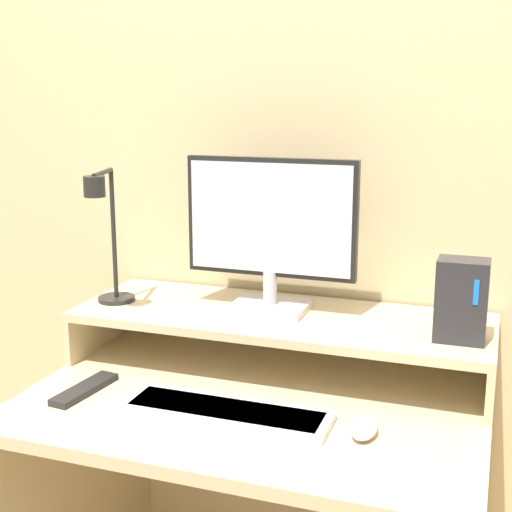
% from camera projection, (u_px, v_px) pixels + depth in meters
% --- Properties ---
extents(wall_back, '(6.00, 0.05, 2.50)m').
position_uv_depth(wall_back, '(306.00, 169.00, 1.93)').
color(wall_back, beige).
rests_on(wall_back, ground_plane).
extents(desk, '(1.05, 0.74, 0.76)m').
position_uv_depth(desk, '(256.00, 486.00, 1.72)').
color(desk, beige).
rests_on(desk, ground_plane).
extents(monitor_shelf, '(1.05, 0.37, 0.14)m').
position_uv_depth(monitor_shelf, '(281.00, 322.00, 1.81)').
color(monitor_shelf, beige).
rests_on(monitor_shelf, desk).
extents(monitor, '(0.44, 0.15, 0.39)m').
position_uv_depth(monitor, '(270.00, 230.00, 1.79)').
color(monitor, '#BCBCC1').
rests_on(monitor, monitor_shelf).
extents(desk_lamp, '(0.11, 0.22, 0.36)m').
position_uv_depth(desk_lamp, '(106.00, 236.00, 1.81)').
color(desk_lamp, black).
rests_on(desk_lamp, monitor_shelf).
extents(router_dock, '(0.11, 0.09, 0.19)m').
position_uv_depth(router_dock, '(462.00, 300.00, 1.59)').
color(router_dock, '#28282D').
rests_on(router_dock, monitor_shelf).
extents(keyboard, '(0.46, 0.13, 0.02)m').
position_uv_depth(keyboard, '(226.00, 411.00, 1.55)').
color(keyboard, silver).
rests_on(keyboard, desk).
extents(mouse, '(0.05, 0.10, 0.03)m').
position_uv_depth(mouse, '(364.00, 429.00, 1.46)').
color(mouse, silver).
rests_on(mouse, desk).
extents(remote_control, '(0.07, 0.20, 0.02)m').
position_uv_depth(remote_control, '(85.00, 389.00, 1.67)').
color(remote_control, black).
rests_on(remote_control, desk).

